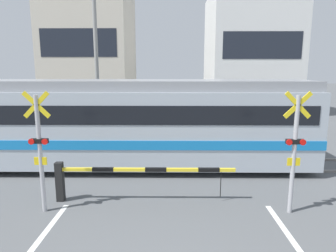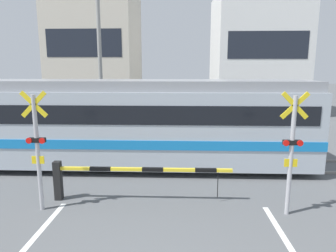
# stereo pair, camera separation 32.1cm
# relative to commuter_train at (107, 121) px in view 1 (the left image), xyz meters

# --- Properties ---
(rail_track_near) EXTENTS (50.00, 0.10, 0.08)m
(rail_track_near) POSITION_rel_commuter_train_xyz_m (2.31, -0.72, -1.72)
(rail_track_near) COLOR gray
(rail_track_near) RESTS_ON ground_plane
(rail_track_far) EXTENTS (50.00, 0.10, 0.08)m
(rail_track_far) POSITION_rel_commuter_train_xyz_m (2.31, 0.72, -1.72)
(rail_track_far) COLOR gray
(rail_track_far) RESTS_ON ground_plane
(commuter_train) EXTENTS (15.22, 2.93, 3.29)m
(commuter_train) POSITION_rel_commuter_train_xyz_m (0.00, 0.00, 0.00)
(commuter_train) COLOR #ADB7C1
(commuter_train) RESTS_ON ground_plane
(crossing_barrier_near) EXTENTS (5.02, 0.20, 1.13)m
(crossing_barrier_near) POSITION_rel_commuter_train_xyz_m (0.75, -3.20, -0.99)
(crossing_barrier_near) COLOR black
(crossing_barrier_near) RESTS_ON ground_plane
(crossing_barrier_far) EXTENTS (5.02, 0.20, 1.13)m
(crossing_barrier_far) POSITION_rel_commuter_train_xyz_m (3.88, 2.99, -0.99)
(crossing_barrier_far) COLOR black
(crossing_barrier_far) RESTS_ON ground_plane
(crossing_signal_left) EXTENTS (0.68, 0.15, 3.16)m
(crossing_signal_left) POSITION_rel_commuter_train_xyz_m (-0.90, -3.85, -0.02)
(crossing_signal_left) COLOR #B2B2B7
(crossing_signal_left) RESTS_ON ground_plane
(crossing_signal_right) EXTENTS (0.68, 0.15, 3.16)m
(crossing_signal_right) POSITION_rel_commuter_train_xyz_m (5.53, -3.85, -0.02)
(crossing_signal_right) COLOR #B2B2B7
(crossing_signal_right) RESTS_ON ground_plane
(pedestrian) EXTENTS (0.38, 0.22, 1.66)m
(pedestrian) POSITION_rel_commuter_train_xyz_m (1.56, 5.16, -0.81)
(pedestrian) COLOR brown
(pedestrian) RESTS_ON ground_plane
(building_left_of_street) EXTENTS (6.78, 7.46, 10.25)m
(building_left_of_street) POSITION_rel_commuter_train_xyz_m (-4.44, 15.35, 3.37)
(building_left_of_street) COLOR beige
(building_left_of_street) RESTS_ON ground_plane
(building_right_of_street) EXTENTS (6.95, 7.46, 9.90)m
(building_right_of_street) POSITION_rel_commuter_train_xyz_m (9.15, 15.35, 3.19)
(building_right_of_street) COLOR white
(building_right_of_street) RESTS_ON ground_plane
(utility_pole_streetside) EXTENTS (0.22, 0.22, 7.32)m
(utility_pole_streetside) POSITION_rel_commuter_train_xyz_m (-1.65, 5.49, 1.90)
(utility_pole_streetside) COLOR gray
(utility_pole_streetside) RESTS_ON ground_plane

